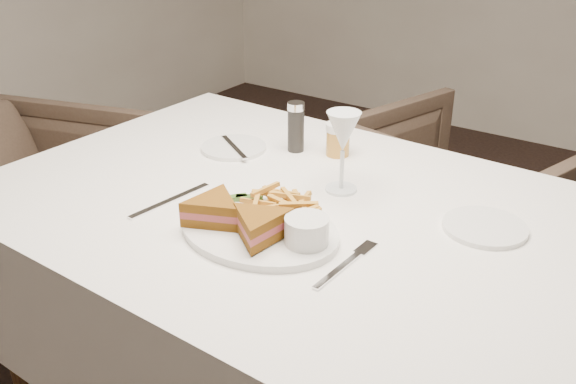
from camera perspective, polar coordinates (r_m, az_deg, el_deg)
The scene contains 4 objects.
table at distance 1.52m, azimuth 1.10°, elevation -13.80°, with size 1.35×0.90×0.75m, color white.
chair_far at distance 2.19m, azimuth 14.68°, elevation -1.58°, with size 0.71×0.66×0.73m, color #4C3B2E.
chair_left at distance 2.29m, azimuth -21.88°, elevation -1.62°, with size 0.70×0.65×0.72m, color #4C3B2E.
table_setting at distance 1.26m, azimuth -0.12°, elevation -0.51°, with size 0.81×0.64×0.18m.
Camera 1 is at (0.37, -1.09, 1.35)m, focal length 40.00 mm.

